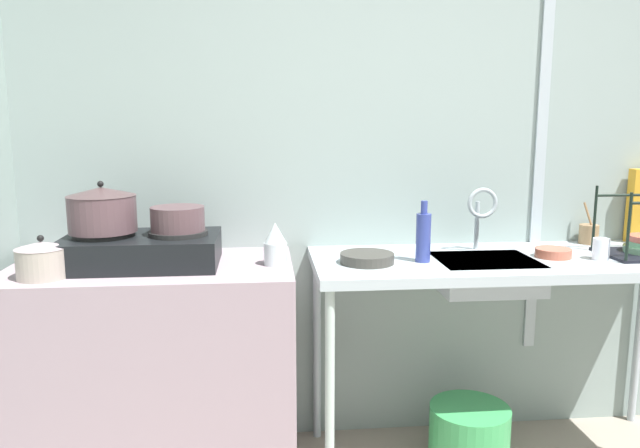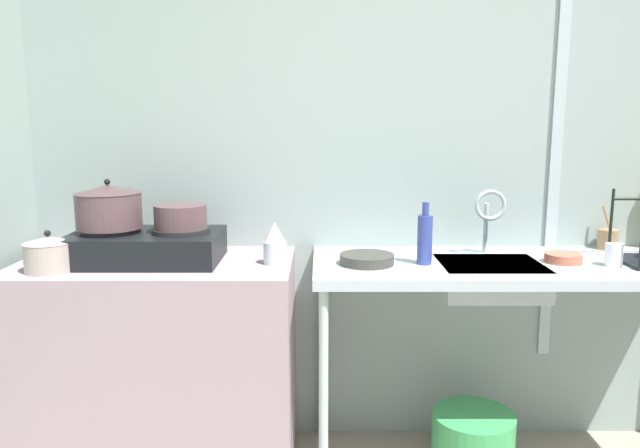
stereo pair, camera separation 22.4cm
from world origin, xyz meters
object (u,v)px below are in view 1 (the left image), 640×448
sink_basin (485,274)px  bottle_by_sink (423,236)px  stove (142,249)px  utensil_jar (589,234)px  pot_beside_stove (42,260)px  small_bowl_on_drainboard (553,253)px  frying_pan (367,258)px  pot_on_left_burner (102,209)px  pot_on_right_burner (178,219)px  percolator (275,244)px  faucet (481,208)px  cup_by_rack (601,249)px  bucket_on_floor (469,436)px

sink_basin → bottle_by_sink: bearing=-177.0°
stove → bottle_by_sink: bottle_by_sink is taller
stove → utensil_jar: (1.96, 0.24, -0.02)m
pot_beside_stove → bottle_by_sink: size_ratio=0.74×
small_bowl_on_drainboard → pot_beside_stove: bearing=-175.8°
pot_beside_stove → frying_pan: bearing=5.4°
pot_on_left_burner → pot_beside_stove: 0.28m
pot_on_right_burner → pot_beside_stove: 0.50m
percolator → bottle_by_sink: (0.59, -0.01, 0.02)m
faucet → utensil_jar: 0.59m
bottle_by_sink → stove: bearing=177.7°
pot_beside_stove → small_bowl_on_drainboard: pot_beside_stove is taller
percolator → pot_on_right_burner: bearing=174.1°
pot_on_right_burner → percolator: (0.38, -0.04, -0.10)m
stove → faucet: size_ratio=2.12×
cup_by_rack → utensil_jar: bearing=68.3°
pot_on_left_burner → sink_basin: pot_on_left_burner is taller
pot_beside_stove → cup_by_rack: 2.15m
pot_on_left_burner → faucet: pot_on_left_burner is taller
stove → percolator: bearing=-4.3°
stove → utensil_jar: 1.97m
stove → utensil_jar: utensil_jar is taller
small_bowl_on_drainboard → utensil_jar: bearing=40.5°
cup_by_rack → utensil_jar: (0.13, 0.31, 0.00)m
frying_pan → bottle_by_sink: (0.23, 0.00, 0.08)m
frying_pan → cup_by_rack: (0.95, -0.03, 0.02)m
frying_pan → small_bowl_on_drainboard: bearing=2.2°
pot_beside_stove → bucket_on_floor: pot_beside_stove is taller
bottle_by_sink → pot_beside_stove: bearing=-175.4°
faucet → bucket_on_floor: size_ratio=0.82×
stove → bucket_on_floor: stove is taller
cup_by_rack → pot_on_right_burner: bearing=177.3°
frying_pan → utensil_jar: bearing=14.6°
small_bowl_on_drainboard → frying_pan: bearing=-177.8°
stove → bottle_by_sink: (1.11, -0.04, 0.04)m
pot_on_right_burner → pot_on_left_burner: bearing=-180.0°
percolator → stove: bearing=175.7°
utensil_jar → cup_by_rack: bearing=-111.7°
percolator → bucket_on_floor: percolator is taller
faucet → percolator: bearing=-169.6°
sink_basin → faucet: bearing=78.9°
sink_basin → faucet: (0.03, 0.15, 0.25)m
bucket_on_floor → utensil_jar: bearing=23.7°
pot_on_right_burner → utensil_jar: size_ratio=1.09×
pot_beside_stove → frying_pan: 1.20m
percolator → faucet: size_ratio=0.60×
stove → pot_beside_stove: 0.36m
percolator → frying_pan: size_ratio=0.78×
sink_basin → small_bowl_on_drainboard: bearing=2.8°
sink_basin → small_bowl_on_drainboard: size_ratio=2.74×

